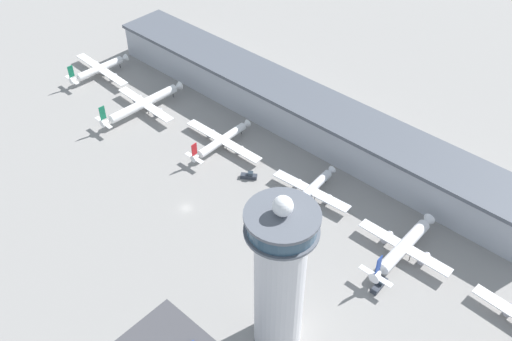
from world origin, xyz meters
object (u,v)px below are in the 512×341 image
at_px(airplane_gate_charlie, 222,140).
at_px(service_truck_catering, 379,285).
at_px(airplane_gate_echo, 403,247).
at_px(airplane_gate_delta, 310,191).
at_px(control_tower, 280,276).
at_px(airplane_gate_bravo, 143,104).
at_px(service_truck_fuel, 249,176).
at_px(airplane_gate_alpha, 100,69).

distance_m(airplane_gate_charlie, service_truck_catering, 94.35).
height_order(airplane_gate_charlie, airplane_gate_echo, airplane_gate_echo).
height_order(airplane_gate_delta, service_truck_catering, airplane_gate_delta).
bearing_deg(service_truck_catering, airplane_gate_echo, 95.74).
bearing_deg(airplane_gate_charlie, airplane_gate_delta, 0.57).
bearing_deg(airplane_gate_delta, airplane_gate_echo, -1.72).
bearing_deg(airplane_gate_charlie, control_tower, -34.70).
distance_m(airplane_gate_echo, service_truck_catering, 17.32).
height_order(airplane_gate_bravo, service_truck_fuel, airplane_gate_bravo).
distance_m(airplane_gate_bravo, airplane_gate_delta, 94.60).
relative_size(airplane_gate_charlie, service_truck_catering, 5.23).
distance_m(control_tower, airplane_gate_echo, 60.53).
bearing_deg(control_tower, airplane_gate_charlie, 145.30).
bearing_deg(airplane_gate_alpha, airplane_gate_echo, -0.06).
height_order(airplane_gate_charlie, service_truck_catering, airplane_gate_charlie).
bearing_deg(service_truck_catering, airplane_gate_alpha, 174.61).
height_order(airplane_gate_alpha, airplane_gate_bravo, airplane_gate_bravo).
bearing_deg(service_truck_catering, airplane_gate_delta, 157.78).
height_order(control_tower, airplane_gate_echo, control_tower).
bearing_deg(airplane_gate_delta, control_tower, -60.75).
height_order(airplane_gate_charlie, service_truck_fuel, airplane_gate_charlie).
xyz_separation_m(airplane_gate_bravo, airplane_gate_delta, (94.38, 6.38, -0.47)).
bearing_deg(control_tower, service_truck_catering, 70.46).
bearing_deg(control_tower, airplane_gate_bravo, 158.64).
distance_m(airplane_gate_bravo, service_truck_catering, 139.23).
xyz_separation_m(airplane_gate_alpha, airplane_gate_echo, (178.56, -0.20, 0.60)).
xyz_separation_m(airplane_gate_echo, service_truck_catering, (1.69, -16.82, -3.79)).
bearing_deg(airplane_gate_charlie, service_truck_catering, -10.77).
bearing_deg(airplane_gate_echo, service_truck_fuel, -174.94).
relative_size(control_tower, airplane_gate_bravo, 1.31).
relative_size(airplane_gate_charlie, airplane_gate_delta, 1.21).
bearing_deg(service_truck_catering, airplane_gate_charlie, 169.23).
bearing_deg(airplane_gate_bravo, control_tower, -21.36).
distance_m(airplane_gate_charlie, airplane_gate_delta, 48.35).
height_order(service_truck_catering, service_truck_fuel, service_truck_fuel).
bearing_deg(airplane_gate_echo, airplane_gate_delta, 178.28).
bearing_deg(airplane_gate_charlie, airplane_gate_echo, -0.50).
distance_m(airplane_gate_delta, airplane_gate_echo, 42.64).
bearing_deg(airplane_gate_alpha, airplane_gate_bravo, -7.27).
relative_size(airplane_gate_charlie, service_truck_fuel, 6.09).
xyz_separation_m(airplane_gate_alpha, airplane_gate_delta, (135.94, 1.08, -0.13)).
xyz_separation_m(airplane_gate_bravo, airplane_gate_charlie, (46.04, 5.90, -0.86)).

